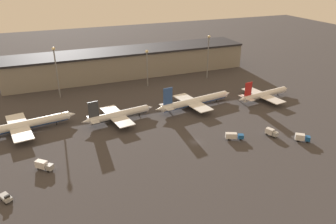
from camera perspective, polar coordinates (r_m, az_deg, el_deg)
name	(u,v)px	position (r m, az deg, el deg)	size (l,w,h in m)	color
ground	(195,142)	(142.55, 4.68, -5.24)	(600.00, 600.00, 0.00)	#383538
terminal_building	(130,62)	(228.84, -6.68, 8.63)	(162.10, 27.05, 17.52)	gray
airplane_0	(23,125)	(162.87, -24.01, -2.15)	(48.56, 31.53, 12.00)	white
airplane_1	(119,115)	(161.13, -8.60, -0.50)	(37.35, 27.31, 12.74)	silver
airplane_2	(195,101)	(175.26, 4.65, 1.85)	(48.24, 27.78, 14.12)	white
airplane_3	(264,94)	(192.92, 16.39, 2.96)	(38.16, 28.10, 12.47)	silver
service_vehicle_0	(234,136)	(146.02, 11.38, -4.11)	(8.04, 5.04, 3.14)	#195199
service_vehicle_1	(302,137)	(153.19, 22.30, -4.13)	(6.28, 5.57, 3.34)	#195199
service_vehicle_2	(6,198)	(121.50, -26.39, -13.20)	(4.49, 5.53, 2.65)	#9EA3A8
service_vehicle_3	(271,132)	(153.28, 17.55, -3.38)	(4.02, 5.94, 3.26)	#9EA3A8
service_vehicle_4	(44,165)	(131.77, -20.83, -8.65)	(6.70, 6.39, 3.50)	#9EA3A8
lamp_post_0	(56,67)	(193.35, -18.93, 7.46)	(1.80, 1.80, 29.36)	slate
lamp_post_1	(147,63)	(203.30, -3.66, 8.49)	(1.80, 1.80, 22.97)	slate
lamp_post_2	(208,52)	(218.68, 7.02, 10.36)	(1.80, 1.80, 28.75)	slate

